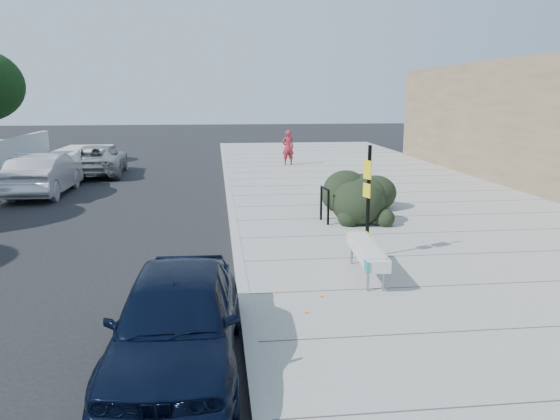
{
  "coord_description": "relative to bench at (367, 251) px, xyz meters",
  "views": [
    {
      "loc": [
        -0.44,
        -11.47,
        3.73
      ],
      "look_at": [
        1.06,
        1.34,
        1.0
      ],
      "focal_mm": 35.0,
      "sensor_mm": 36.0,
      "label": 1
    }
  ],
  "objects": [
    {
      "name": "pedestrian",
      "position": [
        0.77,
        17.92,
        0.38
      ],
      "size": [
        0.73,
        0.55,
        1.8
      ],
      "primitive_type": "imported",
      "rotation": [
        0.0,
        0.0,
        3.34
      ],
      "color": "maroon",
      "rests_on": "sidewalk_near"
    },
    {
      "name": "sidewalk_near",
      "position": [
        3.1,
        6.28,
        -0.6
      ],
      "size": [
        11.2,
        50.0,
        0.15
      ],
      "primitive_type": "cube",
      "color": "gray",
      "rests_on": "ground"
    },
    {
      "name": "sedan_navy",
      "position": [
        -3.53,
        -3.12,
        0.05
      ],
      "size": [
        1.88,
        4.31,
        1.44
      ],
      "primitive_type": "imported",
      "rotation": [
        0.0,
        0.0,
        -0.04
      ],
      "color": "black",
      "rests_on": "ground"
    },
    {
      "name": "sign_post",
      "position": [
        0.35,
        1.27,
        0.91
      ],
      "size": [
        0.14,
        0.28,
        2.52
      ],
      "rotation": [
        0.0,
        0.0,
        0.3
      ],
      "color": "black",
      "rests_on": "sidewalk_near"
    },
    {
      "name": "wagon_silver",
      "position": [
        -9.42,
        11.19,
        0.13
      ],
      "size": [
        1.72,
        4.87,
        1.6
      ],
      "primitive_type": "imported",
      "rotation": [
        0.0,
        0.0,
        3.14
      ],
      "color": "#AAA9AE",
      "rests_on": "ground"
    },
    {
      "name": "hedge",
      "position": [
        1.5,
        5.85,
        0.15
      ],
      "size": [
        2.36,
        3.85,
        1.35
      ],
      "primitive_type": "ellipsoid",
      "rotation": [
        0.0,
        0.0,
        0.16
      ],
      "color": "black",
      "rests_on": "sidewalk_near"
    },
    {
      "name": "suv_silver",
      "position": [
        -8.5,
        16.3,
        0.04
      ],
      "size": [
        2.71,
        5.28,
        1.42
      ],
      "primitive_type": "imported",
      "rotation": [
        0.0,
        0.0,
        3.21
      ],
      "color": "gray",
      "rests_on": "ground"
    },
    {
      "name": "bike_rack",
      "position": [
        0.1,
        4.78,
        0.09
      ],
      "size": [
        0.15,
        0.69,
        1.01
      ],
      "rotation": [
        0.0,
        0.0,
        0.13
      ],
      "color": "black",
      "rests_on": "sidewalk_near"
    },
    {
      "name": "curb_near",
      "position": [
        -2.5,
        6.28,
        -0.59
      ],
      "size": [
        0.22,
        50.0,
        0.17
      ],
      "primitive_type": "cube",
      "color": "#9E9E99",
      "rests_on": "ground"
    },
    {
      "name": "ground",
      "position": [
        -2.5,
        1.28,
        -0.67
      ],
      "size": [
        120.0,
        120.0,
        0.0
      ],
      "primitive_type": "plane",
      "color": "black",
      "rests_on": "ground"
    },
    {
      "name": "bench",
      "position": [
        0.0,
        0.0,
        0.0
      ],
      "size": [
        0.6,
        2.21,
        0.66
      ],
      "rotation": [
        0.0,
        0.0,
        -0.07
      ],
      "color": "gray",
      "rests_on": "sidewalk_near"
    }
  ]
}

